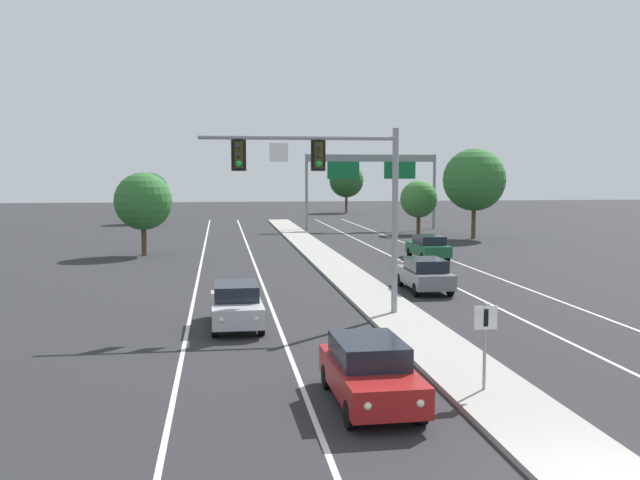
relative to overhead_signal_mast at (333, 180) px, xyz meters
The scene contains 17 objects.
median_island 6.23m from the overhead_signal_mast, 41.74° to the left, with size 2.40×110.00×0.15m, color #9E9B93.
lane_stripe_oncoming_center 10.88m from the overhead_signal_mast, 103.54° to the left, with size 0.14×100.00×0.01m, color silver.
lane_stripe_receding_center 12.85m from the overhead_signal_mast, 52.07° to the left, with size 0.14×100.00×0.01m, color silver.
edge_stripe_left 12.00m from the overhead_signal_mast, 120.92° to the left, with size 0.14×100.00×0.01m, color silver.
edge_stripe_right 14.94m from the overhead_signal_mast, 41.32° to the left, with size 0.14×100.00×0.01m, color silver.
overhead_signal_mast is the anchor object (origin of this frame).
median_sign_post 11.10m from the overhead_signal_mast, 77.39° to the right, with size 0.60×0.10×2.20m.
car_oncoming_red 11.46m from the overhead_signal_mast, 94.06° to the right, with size 1.91×4.50×1.58m.
car_oncoming_silver 5.99m from the overhead_signal_mast, 163.48° to the right, with size 1.88×4.49×1.58m.
car_receding_grey 8.97m from the overhead_signal_mast, 46.47° to the left, with size 1.85×4.48×1.58m.
car_receding_green 20.55m from the overhead_signal_mast, 62.89° to the left, with size 1.90×4.50×1.58m.
highway_sign_gantry 44.28m from the overhead_signal_mast, 76.04° to the left, with size 13.28×0.42×7.50m.
tree_far_right_a 36.04m from the overhead_signal_mast, 61.43° to the left, with size 5.35×5.35×7.73m.
tree_far_right_b 74.58m from the overhead_signal_mast, 79.53° to the left, with size 4.85×4.85×7.02m.
tree_far_left_a 56.03m from the overhead_signal_mast, 102.33° to the left, with size 3.93×3.93×5.68m.
tree_far_left_c 24.66m from the overhead_signal_mast, 112.65° to the left, with size 3.92×3.92×5.67m.
tree_far_right_c 39.42m from the overhead_signal_mast, 69.41° to the left, with size 3.42×3.42×4.95m.
Camera 1 is at (-6.79, -11.40, 5.62)m, focal length 40.23 mm.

